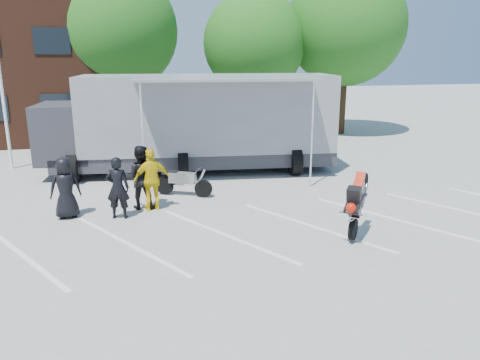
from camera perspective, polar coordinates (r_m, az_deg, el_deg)
name	(u,v)px	position (r m, az deg, el deg)	size (l,w,h in m)	color
ground	(225,251)	(11.05, -1.79, -8.64)	(100.00, 100.00, 0.00)	#9F9F9A
parking_bay_lines	(217,235)	(11.95, -2.85, -6.73)	(18.00, 5.00, 0.01)	white
flagpole	(2,37)	(20.29, -26.98, 15.30)	(1.61, 0.12, 8.00)	white
tree_left	(118,31)	(25.89, -14.66, 17.20)	(6.12, 6.12, 8.64)	#382314
tree_mid	(254,44)	(25.89, 1.77, 16.29)	(5.44, 5.44, 7.68)	#382314
tree_right	(346,26)	(27.28, 12.76, 17.85)	(6.46, 6.46, 9.12)	#382314
transporter_truck	(197,171)	(18.43, -5.30, 1.14)	(11.55, 5.56, 3.67)	gray
parked_motorcycle	(184,196)	(15.26, -6.81, -1.91)	(0.64, 1.91, 1.00)	#A8A8AC
stunt_bike_rider	(358,233)	(12.45, 14.15, -6.30)	(0.71, 1.50, 1.77)	black
spectator_leather_a	(65,188)	(13.81, -20.51, -0.90)	(0.84, 0.55, 1.73)	black
spectator_leather_b	(118,188)	(13.33, -14.69, -0.93)	(0.64, 0.42, 1.75)	black
spectator_leather_c	(140,177)	(14.04, -12.04, 0.34)	(0.92, 0.71, 1.89)	black
spectator_hivis	(152,180)	(13.81, -10.69, 0.04)	(1.07, 0.45, 1.83)	yellow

